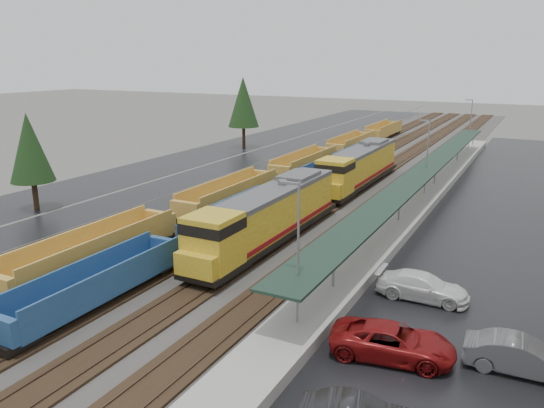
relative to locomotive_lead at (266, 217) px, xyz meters
The scene contains 16 objects.
ballast_strip 29.43m from the locomotive_lead, 93.91° to the left, with size 20.00×160.00×0.08m, color #302D2B.
trackbed 29.42m from the locomotive_lead, 93.91° to the left, with size 14.60×160.00×0.22m.
west_parking_lot 33.93m from the locomotive_lead, 120.15° to the left, with size 10.00×160.00×0.02m, color black.
west_road 39.89m from the locomotive_lead, 132.69° to the left, with size 9.00×160.00×0.02m, color black.
east_commuter_lot 25.80m from the locomotive_lead, 48.58° to the left, with size 16.00×100.00×0.02m, color black.
station_platform 20.75m from the locomotive_lead, 68.74° to the left, with size 3.00×80.00×8.00m.
chainlink_fence 30.01m from the locomotive_lead, 112.54° to the left, with size 0.08×160.04×2.02m.
tree_west_near 24.25m from the locomotive_lead, behind, with size 3.96×3.96×9.00m.
tree_west_far 46.79m from the locomotive_lead, 122.48° to the left, with size 4.84×4.84×11.00m.
locomotive_lead is the anchor object (origin of this frame).
locomotive_trail 21.00m from the locomotive_lead, 90.00° to the left, with size 3.01×19.83×4.49m.
well_string_yellow 11.22m from the locomotive_lead, 135.80° to the left, with size 2.77×117.40×2.46m.
well_string_blue 6.75m from the locomotive_lead, 127.13° to the right, with size 2.49×89.27×2.21m.
parked_car_east_b 16.36m from the locomotive_lead, 40.61° to the right, with size 5.78×2.67×1.61m, color maroon.
parked_car_east_c 12.85m from the locomotive_lead, 16.15° to the right, with size 5.32×2.16×1.54m, color white.
parked_car_east_e 20.09m from the locomotive_lead, 27.31° to the right, with size 4.90×1.71×1.61m, color #55565A.
Camera 1 is at (19.61, -2.19, 13.61)m, focal length 35.00 mm.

